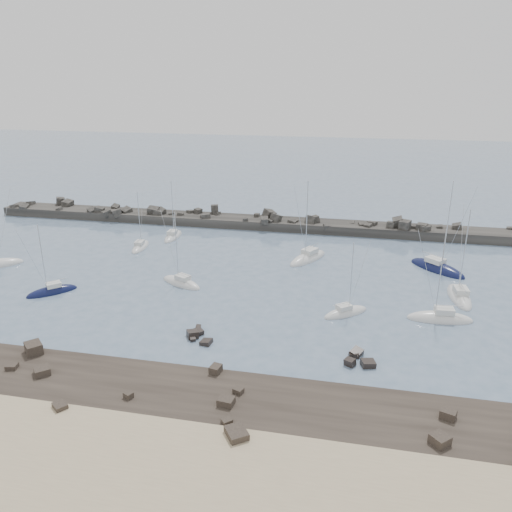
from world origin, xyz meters
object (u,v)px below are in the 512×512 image
at_px(sailboat_2, 52,292).
at_px(sailboat_9, 459,297).
at_px(sailboat_8, 440,319).
at_px(sailboat_3, 140,247).
at_px(sailboat_6, 346,313).
at_px(sailboat_7, 437,269).
at_px(sailboat_1, 173,237).
at_px(sailboat_4, 181,283).
at_px(sailboat_5, 308,259).

xyz_separation_m(sailboat_2, sailboat_9, (58.05, 10.16, 0.01)).
bearing_deg(sailboat_8, sailboat_3, 159.41).
height_order(sailboat_6, sailboat_7, sailboat_7).
bearing_deg(sailboat_7, sailboat_9, -81.35).
bearing_deg(sailboat_6, sailboat_7, 53.92).
bearing_deg(sailboat_1, sailboat_8, -29.20).
xyz_separation_m(sailboat_1, sailboat_9, (50.06, -18.31, 0.02)).
bearing_deg(sailboat_6, sailboat_2, -177.59).
bearing_deg(sailboat_7, sailboat_6, -126.08).
distance_m(sailboat_4, sailboat_9, 40.74).
bearing_deg(sailboat_4, sailboat_5, 39.46).
distance_m(sailboat_4, sailboat_5, 22.99).
distance_m(sailboat_1, sailboat_8, 53.22).
xyz_separation_m(sailboat_1, sailboat_4, (9.45, -21.55, 0.00)).
relative_size(sailboat_6, sailboat_7, 0.67).
height_order(sailboat_2, sailboat_5, sailboat_5).
height_order(sailboat_3, sailboat_7, sailboat_7).
height_order(sailboat_6, sailboat_8, sailboat_8).
distance_m(sailboat_3, sailboat_8, 53.54).
bearing_deg(sailboat_4, sailboat_7, 19.96).
bearing_deg(sailboat_2, sailboat_1, 74.33).
bearing_deg(sailboat_9, sailboat_6, -151.94).
bearing_deg(sailboat_2, sailboat_6, 2.41).
relative_size(sailboat_5, sailboat_7, 0.94).
height_order(sailboat_3, sailboat_4, sailboat_4).
bearing_deg(sailboat_9, sailboat_3, 168.24).
bearing_deg(sailboat_8, sailboat_4, 173.20).
bearing_deg(sailboat_8, sailboat_6, -176.57).
bearing_deg(sailboat_3, sailboat_2, -101.45).
bearing_deg(sailboat_7, sailboat_8, -95.99).
bearing_deg(sailboat_1, sailboat_7, -8.70).
xyz_separation_m(sailboat_2, sailboat_8, (54.44, 2.51, 0.01)).
height_order(sailboat_4, sailboat_7, sailboat_7).
relative_size(sailboat_3, sailboat_9, 0.81).
xyz_separation_m(sailboat_2, sailboat_3, (4.32, 21.34, -0.01)).
height_order(sailboat_3, sailboat_8, sailboat_8).
distance_m(sailboat_2, sailboat_5, 41.26).
relative_size(sailboat_1, sailboat_2, 1.05).
height_order(sailboat_2, sailboat_4, sailboat_4).
xyz_separation_m(sailboat_3, sailboat_9, (53.72, -11.18, 0.02)).
height_order(sailboat_8, sailboat_9, sailboat_9).
bearing_deg(sailboat_5, sailboat_7, -1.25).
bearing_deg(sailboat_6, sailboat_8, 3.43).
bearing_deg(sailboat_9, sailboat_8, -115.24).
xyz_separation_m(sailboat_8, sailboat_9, (3.61, 7.65, -0.00)).
xyz_separation_m(sailboat_5, sailboat_8, (19.25, -19.02, 0.00)).
height_order(sailboat_1, sailboat_5, sailboat_5).
xyz_separation_m(sailboat_6, sailboat_9, (15.71, 8.38, 0.02)).
height_order(sailboat_5, sailboat_6, sailboat_5).
xyz_separation_m(sailboat_4, sailboat_9, (40.61, 3.24, 0.02)).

